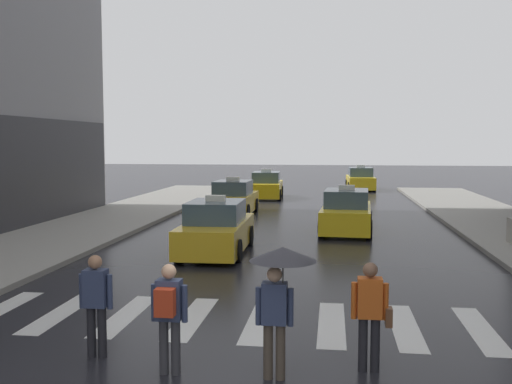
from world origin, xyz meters
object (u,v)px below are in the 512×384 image
object	(u,v)px
pedestrian_with_backpack	(169,310)
pedestrian_with_handbag	(371,310)
pedestrian_with_umbrella	(280,276)
taxi_fourth	(266,186)
taxi_third	(233,200)
taxi_lead	(216,230)
taxi_second	(346,213)
pedestrian_plain_coat	(96,299)
taxi_fifth	(360,180)

from	to	relation	value
pedestrian_with_backpack	pedestrian_with_handbag	bearing A→B (deg)	10.25
pedestrian_with_umbrella	taxi_fourth	bearing A→B (deg)	96.93
taxi_third	pedestrian_with_umbrella	size ratio (longest dim) A/B	2.35
pedestrian_with_backpack	pedestrian_with_handbag	size ratio (longest dim) A/B	1.00
taxi_lead	taxi_fourth	size ratio (longest dim) A/B	0.99
pedestrian_with_umbrella	pedestrian_with_handbag	bearing A→B (deg)	19.96
pedestrian_with_umbrella	taxi_third	bearing A→B (deg)	101.80
taxi_third	taxi_fourth	world-z (taller)	same
pedestrian_with_backpack	pedestrian_with_handbag	distance (m)	2.99
pedestrian_with_backpack	pedestrian_with_umbrella	bearing A→B (deg)	1.92
pedestrian_with_backpack	taxi_lead	bearing A→B (deg)	97.26
pedestrian_with_handbag	taxi_lead	bearing A→B (deg)	115.05
pedestrian_with_umbrella	pedestrian_with_backpack	xyz separation A→B (m)	(-1.63, -0.05, -0.54)
taxi_third	taxi_fourth	bearing A→B (deg)	85.78
taxi_fourth	pedestrian_with_backpack	size ratio (longest dim) A/B	2.79
taxi_second	pedestrian_with_handbag	distance (m)	13.65
taxi_second	taxi_fourth	bearing A→B (deg)	109.50
taxi_fourth	pedestrian_with_umbrella	size ratio (longest dim) A/B	2.37
taxi_lead	pedestrian_plain_coat	distance (m)	8.84
taxi_lead	pedestrian_with_backpack	world-z (taller)	taxi_lead
taxi_fourth	taxi_third	bearing A→B (deg)	-94.22
taxi_fifth	pedestrian_with_umbrella	size ratio (longest dim) A/B	2.37
pedestrian_with_umbrella	pedestrian_with_backpack	size ratio (longest dim) A/B	1.18
taxi_fifth	pedestrian_with_handbag	world-z (taller)	taxi_fifth
taxi_fifth	taxi_third	bearing A→B (deg)	-113.33
taxi_second	pedestrian_with_handbag	world-z (taller)	taxi_second
taxi_third	pedestrian_plain_coat	bearing A→B (deg)	-87.08
taxi_second	pedestrian_with_backpack	size ratio (longest dim) A/B	2.80
taxi_lead	taxi_fifth	xyz separation A→B (m)	(5.55, 24.67, 0.00)
pedestrian_with_backpack	pedestrian_plain_coat	distance (m)	1.45
taxi_lead	pedestrian_with_handbag	size ratio (longest dim) A/B	2.77
taxi_third	pedestrian_plain_coat	size ratio (longest dim) A/B	2.76
pedestrian_with_umbrella	pedestrian_plain_coat	bearing A→B (deg)	170.75
taxi_fifth	pedestrian_plain_coat	size ratio (longest dim) A/B	2.79
taxi_fourth	taxi_fifth	bearing A→B (deg)	49.37
taxi_third	pedestrian_with_umbrella	bearing A→B (deg)	-78.20
pedestrian_with_umbrella	taxi_fifth	bearing A→B (deg)	85.42
taxi_lead	pedestrian_with_backpack	distance (m)	9.45
taxi_fifth	pedestrian_with_backpack	world-z (taller)	taxi_fifth
taxi_third	taxi_fifth	distance (m)	16.71
taxi_lead	taxi_second	size ratio (longest dim) A/B	0.99
pedestrian_with_backpack	taxi_fifth	bearing A→B (deg)	82.72
taxi_lead	taxi_fourth	xyz separation A→B (m)	(-0.46, 17.67, 0.00)
pedestrian_with_backpack	pedestrian_with_handbag	xyz separation A→B (m)	(2.94, 0.53, -0.04)
taxi_lead	taxi_fifth	distance (m)	25.29
taxi_lead	pedestrian_with_backpack	bearing A→B (deg)	-82.74
taxi_fourth	taxi_fifth	world-z (taller)	same
taxi_third	pedestrian_plain_coat	world-z (taller)	taxi_third
taxi_third	taxi_lead	bearing A→B (deg)	-83.43
taxi_fifth	pedestrian_with_handbag	xyz separation A→B (m)	(-1.41, -33.52, 0.21)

